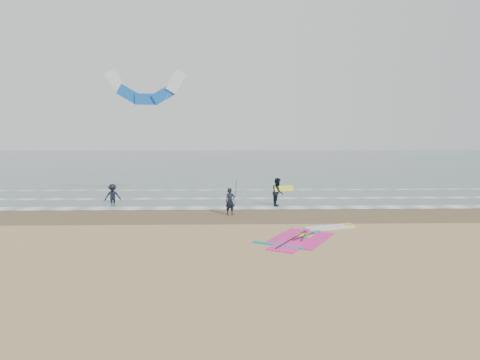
{
  "coord_description": "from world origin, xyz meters",
  "views": [
    {
      "loc": [
        -2.16,
        -18.77,
        4.98
      ],
      "look_at": [
        -1.55,
        5.0,
        2.2
      ],
      "focal_mm": 32.0,
      "sensor_mm": 36.0,
      "label": 1
    }
  ],
  "objects_px": {
    "windsurf_rig": "(310,235)",
    "person_standing": "(230,202)",
    "surf_kite": "(146,91)",
    "person_wading": "(112,191)",
    "person_walking": "(278,192)"
  },
  "relations": [
    {
      "from": "person_standing",
      "to": "surf_kite",
      "type": "relative_size",
      "value": 0.2
    },
    {
      "from": "windsurf_rig",
      "to": "person_wading",
      "type": "bearing_deg",
      "value": 141.46
    },
    {
      "from": "person_standing",
      "to": "person_walking",
      "type": "xyz_separation_m",
      "value": [
        3.14,
        2.89,
        0.13
      ]
    },
    {
      "from": "windsurf_rig",
      "to": "surf_kite",
      "type": "distance_m",
      "value": 16.9
    },
    {
      "from": "windsurf_rig",
      "to": "surf_kite",
      "type": "relative_size",
      "value": 0.67
    },
    {
      "from": "windsurf_rig",
      "to": "person_walking",
      "type": "xyz_separation_m",
      "value": [
        -0.6,
        8.05,
        0.9
      ]
    },
    {
      "from": "surf_kite",
      "to": "windsurf_rig",
      "type": "bearing_deg",
      "value": -49.75
    },
    {
      "from": "person_wading",
      "to": "surf_kite",
      "type": "height_order",
      "value": "surf_kite"
    },
    {
      "from": "person_standing",
      "to": "person_wading",
      "type": "bearing_deg",
      "value": 130.5
    },
    {
      "from": "windsurf_rig",
      "to": "person_standing",
      "type": "xyz_separation_m",
      "value": [
        -3.74,
        5.16,
        0.76
      ]
    },
    {
      "from": "person_standing",
      "to": "surf_kite",
      "type": "height_order",
      "value": "surf_kite"
    },
    {
      "from": "surf_kite",
      "to": "person_standing",
      "type": "bearing_deg",
      "value": -46.61
    },
    {
      "from": "person_standing",
      "to": "person_wading",
      "type": "relative_size",
      "value": 0.95
    },
    {
      "from": "person_wading",
      "to": "surf_kite",
      "type": "relative_size",
      "value": 0.21
    },
    {
      "from": "windsurf_rig",
      "to": "person_wading",
      "type": "distance_m",
      "value": 15.05
    }
  ]
}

